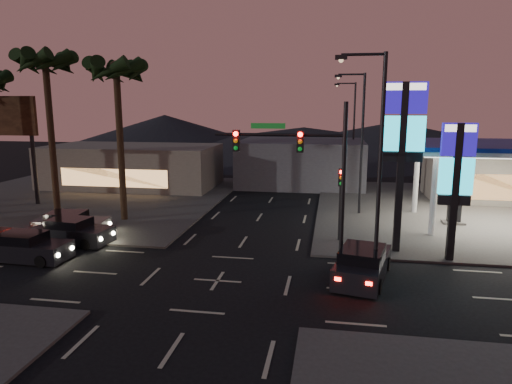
% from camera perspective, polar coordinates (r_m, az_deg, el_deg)
% --- Properties ---
extents(ground, '(140.00, 140.00, 0.00)m').
position_cam_1_polar(ground, '(21.15, -4.83, -11.00)').
color(ground, black).
rests_on(ground, ground).
extents(corner_lot_ne, '(24.00, 24.00, 0.12)m').
position_cam_1_polar(corner_lot_ne, '(37.51, 26.44, -2.28)').
color(corner_lot_ne, '#47443F').
rests_on(corner_lot_ne, ground).
extents(corner_lot_nw, '(24.00, 24.00, 0.12)m').
position_cam_1_polar(corner_lot_nw, '(41.53, -20.98, -0.67)').
color(corner_lot_nw, '#47443F').
rests_on(corner_lot_nw, ground).
extents(gas_station, '(12.20, 8.20, 5.47)m').
position_cam_1_polar(gas_station, '(33.01, 29.14, 4.68)').
color(gas_station, silver).
rests_on(gas_station, ground).
extents(convenience_store, '(10.00, 6.00, 4.00)m').
position_cam_1_polar(convenience_store, '(42.47, 27.33, 1.73)').
color(convenience_store, '#726B5B').
rests_on(convenience_store, ground).
extents(pylon_sign_tall, '(2.20, 0.35, 9.00)m').
position_cam_1_polar(pylon_sign_tall, '(24.79, 17.86, 6.96)').
color(pylon_sign_tall, black).
rests_on(pylon_sign_tall, ground).
extents(pylon_sign_short, '(1.60, 0.35, 7.00)m').
position_cam_1_polar(pylon_sign_short, '(24.46, 23.76, 2.42)').
color(pylon_sign_short, black).
rests_on(pylon_sign_short, ground).
extents(traffic_signal_mast, '(6.10, 0.39, 8.00)m').
position_cam_1_polar(traffic_signal_mast, '(21.18, 6.21, 3.65)').
color(traffic_signal_mast, black).
rests_on(traffic_signal_mast, ground).
extents(pedestal_signal, '(0.32, 0.39, 4.30)m').
position_cam_1_polar(pedestal_signal, '(26.44, 10.53, -0.08)').
color(pedestal_signal, black).
rests_on(pedestal_signal, ground).
extents(streetlight_near, '(2.14, 0.25, 10.00)m').
position_cam_1_polar(streetlight_near, '(20.19, 14.73, 4.40)').
color(streetlight_near, black).
rests_on(streetlight_near, ground).
extents(streetlight_mid, '(2.14, 0.25, 10.00)m').
position_cam_1_polar(streetlight_mid, '(33.11, 12.79, 6.90)').
color(streetlight_mid, black).
rests_on(streetlight_mid, ground).
extents(streetlight_far, '(2.14, 0.25, 10.00)m').
position_cam_1_polar(streetlight_far, '(47.07, 11.89, 8.05)').
color(streetlight_far, black).
rests_on(streetlight_far, ground).
extents(palm_a, '(4.41, 4.41, 10.86)m').
position_cam_1_polar(palm_a, '(31.77, -17.01, 13.24)').
color(palm_a, black).
rests_on(palm_a, ground).
extents(palm_b, '(4.41, 4.41, 11.46)m').
position_cam_1_polar(palm_b, '(34.29, -24.78, 13.44)').
color(palm_b, black).
rests_on(palm_b, ground).
extents(billboard, '(6.00, 0.30, 8.50)m').
position_cam_1_polar(billboard, '(40.92, -29.21, 7.38)').
color(billboard, black).
rests_on(billboard, ground).
extents(building_far_west, '(16.00, 8.00, 4.00)m').
position_cam_1_polar(building_far_west, '(45.55, -15.17, 3.12)').
color(building_far_west, '#726B5B').
rests_on(building_far_west, ground).
extents(building_far_mid, '(12.00, 9.00, 4.40)m').
position_cam_1_polar(building_far_mid, '(45.44, 5.75, 3.68)').
color(building_far_mid, '#4C4C51').
rests_on(building_far_mid, ground).
extents(hill_left, '(40.00, 40.00, 6.00)m').
position_cam_1_polar(hill_left, '(84.62, -11.30, 7.40)').
color(hill_left, black).
rests_on(hill_left, ground).
extents(hill_right, '(50.00, 50.00, 5.00)m').
position_cam_1_polar(hill_right, '(79.80, 16.87, 6.59)').
color(hill_right, black).
rests_on(hill_right, ground).
extents(hill_center, '(60.00, 60.00, 4.00)m').
position_cam_1_polar(hill_center, '(79.36, 5.98, 6.61)').
color(hill_center, black).
rests_on(hill_center, ground).
extents(car_lane_a_front, '(4.47, 2.00, 1.44)m').
position_cam_1_polar(car_lane_a_front, '(26.29, -26.78, -6.22)').
color(car_lane_a_front, black).
rests_on(car_lane_a_front, ground).
extents(car_lane_b_front, '(4.54, 2.23, 1.43)m').
position_cam_1_polar(car_lane_b_front, '(30.17, -22.15, -3.74)').
color(car_lane_b_front, '#5E5F61').
rests_on(car_lane_b_front, ground).
extents(car_lane_b_mid, '(4.61, 2.32, 1.45)m').
position_cam_1_polar(car_lane_b_mid, '(28.30, -21.89, -4.64)').
color(car_lane_b_mid, black).
rests_on(car_lane_b_mid, ground).
extents(suv_station, '(2.97, 4.99, 1.56)m').
position_cam_1_polar(suv_station, '(21.55, 13.18, -8.77)').
color(suv_station, black).
rests_on(suv_station, ground).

